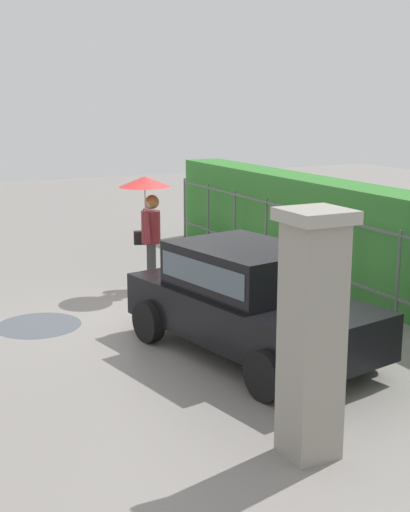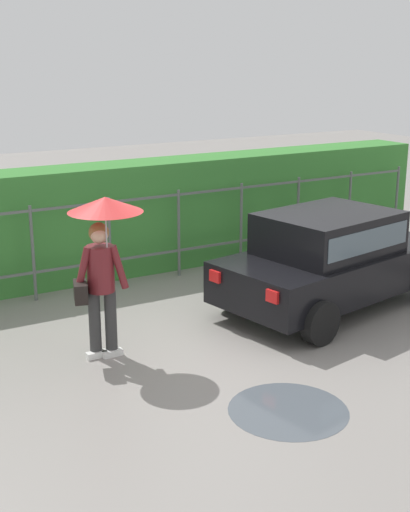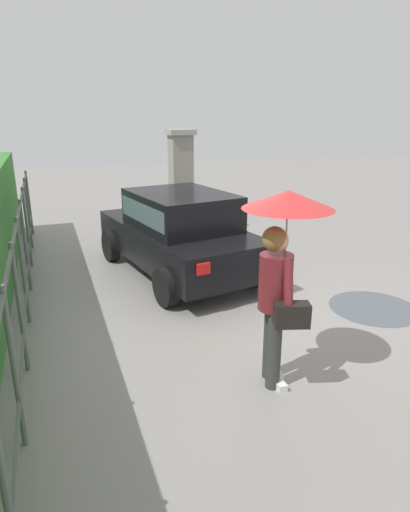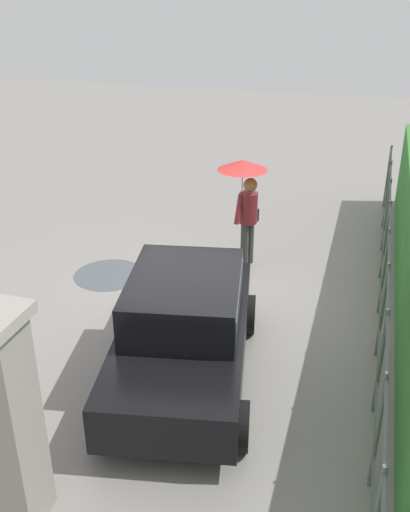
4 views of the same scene
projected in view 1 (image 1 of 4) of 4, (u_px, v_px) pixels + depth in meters
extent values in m
plane|color=gray|center=(165.00, 319.00, 11.09)|extent=(40.00, 40.00, 0.00)
cube|color=black|center=(251.00, 313.00, 9.46)|extent=(3.93, 2.28, 0.60)
cube|color=black|center=(244.00, 267.00, 9.45)|extent=(2.13, 1.76, 0.60)
cube|color=#4C5B66|center=(244.00, 266.00, 9.44)|extent=(1.98, 1.75, 0.33)
cylinder|color=black|center=(364.00, 346.00, 9.04)|extent=(0.62, 0.28, 0.60)
cylinder|color=black|center=(265.00, 376.00, 8.06)|extent=(0.62, 0.28, 0.60)
cylinder|color=black|center=(240.00, 301.00, 10.99)|extent=(0.62, 0.28, 0.60)
cylinder|color=black|center=(148.00, 321.00, 10.01)|extent=(0.62, 0.28, 0.60)
cube|color=red|center=(201.00, 270.00, 11.20)|extent=(0.09, 0.21, 0.16)
cube|color=red|center=(142.00, 280.00, 10.56)|extent=(0.09, 0.21, 0.16)
cylinder|color=#333333|center=(152.00, 268.00, 12.63)|extent=(0.15, 0.15, 0.86)
cylinder|color=#333333|center=(151.00, 265.00, 12.82)|extent=(0.15, 0.15, 0.86)
cube|color=white|center=(149.00, 289.00, 12.70)|extent=(0.26, 0.10, 0.08)
cube|color=white|center=(148.00, 286.00, 12.90)|extent=(0.26, 0.10, 0.08)
cylinder|color=maroon|center=(151.00, 227.00, 12.57)|extent=(0.34, 0.34, 0.58)
sphere|color=#DBAD89|center=(150.00, 203.00, 12.47)|extent=(0.22, 0.22, 0.22)
sphere|color=olive|center=(152.00, 202.00, 12.47)|extent=(0.25, 0.25, 0.25)
cylinder|color=maroon|center=(147.00, 228.00, 12.34)|extent=(0.24, 0.15, 0.56)
cylinder|color=maroon|center=(145.00, 223.00, 12.76)|extent=(0.24, 0.15, 0.56)
cylinder|color=#B2B2B7|center=(145.00, 209.00, 12.40)|extent=(0.02, 0.02, 0.77)
cone|color=red|center=(145.00, 182.00, 12.29)|extent=(0.91, 0.91, 0.18)
cube|color=black|center=(143.00, 238.00, 12.85)|extent=(0.25, 0.37, 0.24)
cube|color=gray|center=(311.00, 342.00, 6.65)|extent=(0.48, 0.48, 2.30)
cube|color=#9E998E|center=(316.00, 216.00, 6.39)|extent=(0.60, 0.60, 0.12)
cylinder|color=#59605B|center=(185.00, 209.00, 17.14)|extent=(0.05, 0.05, 1.50)
cylinder|color=#59605B|center=(208.00, 217.00, 16.04)|extent=(0.05, 0.05, 1.50)
cylinder|color=#59605B|center=(235.00, 226.00, 14.94)|extent=(0.05, 0.05, 1.50)
cylinder|color=#59605B|center=(266.00, 236.00, 13.83)|extent=(0.05, 0.05, 1.50)
cylinder|color=#59605B|center=(302.00, 248.00, 12.73)|extent=(0.05, 0.05, 1.50)
cylinder|color=#59605B|center=(345.00, 262.00, 11.63)|extent=(0.05, 0.05, 1.50)
cylinder|color=#59605B|center=(398.00, 280.00, 10.53)|extent=(0.05, 0.05, 1.50)
cube|color=#59605B|center=(324.00, 217.00, 12.03)|extent=(11.36, 0.03, 0.04)
cube|color=#59605B|center=(322.00, 272.00, 12.25)|extent=(11.36, 0.03, 0.04)
cube|color=#387F33|center=(356.00, 240.00, 12.45)|extent=(12.36, 0.90, 1.90)
cylinder|color=#4C545B|center=(38.00, 325.00, 10.79)|extent=(1.30, 1.30, 0.00)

